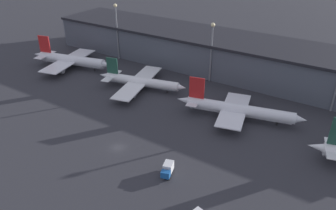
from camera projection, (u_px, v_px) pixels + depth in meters
ground at (118, 148)px, 102.47m from camera, size 600.00×600.00×0.00m
terminal_building at (222, 53)px, 154.81m from camera, size 184.25×31.29×16.32m
airplane_0 at (71, 60)px, 159.05m from camera, size 43.22×35.24×14.55m
airplane_1 at (141, 82)px, 138.38m from camera, size 39.30×36.68×12.29m
airplane_2 at (238, 110)px, 116.37m from camera, size 45.44×27.77×13.80m
service_vehicle_2 at (168, 169)px, 90.53m from camera, size 3.86×5.78×3.32m
lamp_post_0 at (117, 25)px, 163.91m from camera, size 1.80×1.80×28.08m
lamp_post_1 at (212, 45)px, 139.21m from camera, size 1.80×1.80×26.14m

